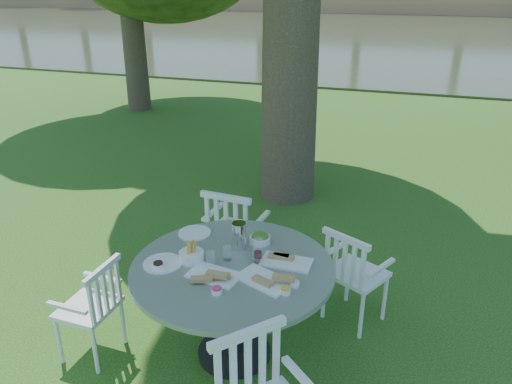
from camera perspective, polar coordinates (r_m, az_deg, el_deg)
ground at (r=4.85m, az=-0.74°, el=-10.15°), size 140.00×140.00×0.00m
table at (r=3.67m, az=-2.66°, el=-10.32°), size 1.46×1.46×0.79m
chair_ne at (r=4.13m, az=10.77°, el=-8.87°), size 0.57×0.56×0.86m
chair_nw at (r=4.58m, az=-2.76°, el=-4.33°), size 0.51×0.49×0.95m
chair_sw at (r=3.94m, az=-17.80°, el=-12.04°), size 0.39×0.42×0.80m
tableware at (r=3.65m, az=-3.22°, el=-7.11°), size 1.16×0.87×0.21m
river at (r=26.99m, az=15.88°, el=16.87°), size 100.00×28.00×0.12m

